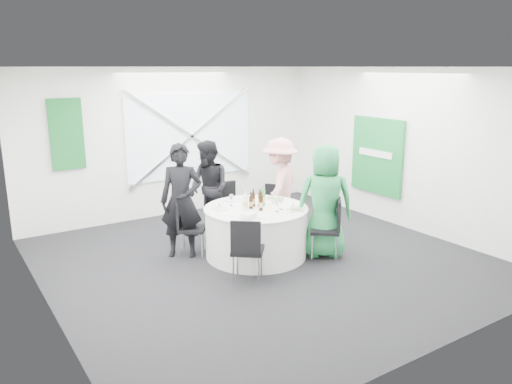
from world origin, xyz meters
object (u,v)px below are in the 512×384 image
chair_back_left (187,224)px  chair_back_right (274,206)px  person_man_back_left (181,201)px  green_water_bottle (263,198)px  banquet_table (256,232)px  person_man_back (209,189)px  chair_front_right (331,224)px  person_woman_green (325,201)px  chair_back (227,205)px  person_woman_pink (280,187)px  clear_water_bottle (245,202)px  chair_front_left (247,246)px

chair_back_left → chair_back_right: 1.69m
person_man_back_left → green_water_bottle: 1.22m
chair_back_left → chair_back_right: size_ratio=1.01×
banquet_table → person_man_back: person_man_back is taller
banquet_table → chair_front_right: (0.84, -0.72, 0.16)m
banquet_table → person_woman_green: (0.86, -0.56, 0.48)m
chair_front_right → person_man_back_left: (-1.77, 1.34, 0.32)m
chair_back → person_woman_pink: bearing=-21.3°
person_woman_green → chair_back_left: bearing=-1.4°
chair_back → chair_front_right: (0.71, -1.80, 0.01)m
chair_back_left → green_water_bottle: 1.21m
chair_back → clear_water_bottle: (-0.32, -1.08, 0.33)m
green_water_bottle → clear_water_bottle: 0.34m
person_man_back → person_woman_green: 2.08m
chair_front_right → chair_front_left: chair_front_right is taller
chair_back_left → clear_water_bottle: (0.66, -0.61, 0.37)m
clear_water_bottle → chair_back_right: bearing=35.1°
chair_back_left → person_woman_pink: bearing=-52.7°
person_man_back → green_water_bottle: (0.26, -1.24, 0.07)m
banquet_table → green_water_bottle: 0.52m
chair_back_right → chair_front_left: chair_front_left is taller
chair_back_left → person_man_back: person_man_back is taller
chair_back → clear_water_bottle: clear_water_bottle is taller
chair_back_left → person_man_back: size_ratio=0.53×
chair_front_right → person_woman_green: size_ratio=0.54×
chair_back_left → person_woman_green: (1.71, -1.17, 0.36)m
chair_front_right → person_woman_pink: size_ratio=0.56×
person_woman_green → clear_water_bottle: bearing=5.0°
chair_back → clear_water_bottle: bearing=-99.6°
chair_back_right → person_woman_pink: (0.08, -0.06, 0.34)m
chair_back → person_woman_pink: (0.78, -0.42, 0.29)m
banquet_table → chair_back_left: chair_back_left is taller
chair_back → green_water_bottle: (0.01, -1.05, 0.34)m
chair_back_left → person_man_back_left: (-0.07, 0.01, 0.37)m
banquet_table → person_woman_green: 1.13m
person_man_back_left → clear_water_bottle: 0.96m
chair_back_right → green_water_bottle: 1.05m
chair_back → chair_front_right: bearing=-61.5°
banquet_table → chair_front_right: bearing=-40.5°
chair_back_left → person_man_back: 1.04m
chair_front_right → person_man_back: bearing=-113.8°
person_woman_pink → clear_water_bottle: 1.29m
chair_back_right → person_man_back: person_man_back is taller
clear_water_bottle → banquet_table: bearing=0.3°
chair_front_left → banquet_table: bearing=-90.0°
chair_back_left → person_woman_green: bearing=-88.6°
chair_front_right → person_woman_green: 0.35m
person_woman_pink → person_woman_green: 1.22m
person_man_back → clear_water_bottle: (-0.07, -1.28, 0.06)m
person_woman_pink → clear_water_bottle: (-1.11, -0.66, 0.04)m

